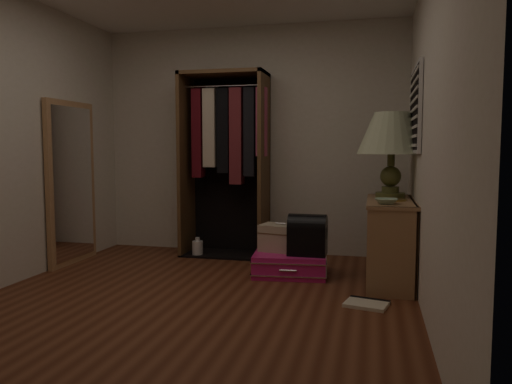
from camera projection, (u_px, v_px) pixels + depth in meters
The scene contains 13 objects.
ground at pixel (192, 302), 3.94m from camera, with size 4.00×4.00×0.00m, color #592B19.
room_walls at pixel (201, 111), 3.84m from camera, with size 3.52×4.02×2.60m.
console_bookshelf at pixel (389, 238), 4.57m from camera, with size 0.42×1.12×0.75m.
open_wardrobe at pixel (226, 149), 5.61m from camera, with size 0.96×0.50×2.05m.
floor_mirror at pixel (71, 183), 5.23m from camera, with size 0.06×0.80×1.70m.
pink_suitcase at pixel (290, 264), 4.77m from camera, with size 0.75×0.57×0.21m.
train_case at pixel (281, 238), 4.85m from camera, with size 0.43×0.34×0.28m.
black_bag at pixel (307, 234), 4.67m from camera, with size 0.36×0.23×0.39m.
table_lamp at pixel (392, 135), 4.67m from camera, with size 0.80×0.80×0.80m.
brass_tray at pixel (391, 199), 4.46m from camera, with size 0.28×0.28×0.02m.
ceramic_bowl at pixel (386, 201), 4.16m from camera, with size 0.19×0.19×0.05m, color #A1C2A2.
white_jug at pixel (198, 248), 5.61m from camera, with size 0.13×0.13×0.21m.
floor_book at pixel (367, 303), 3.88m from camera, with size 0.37×0.32×0.03m.
Camera 1 is at (1.38, -3.63, 1.22)m, focal length 35.00 mm.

